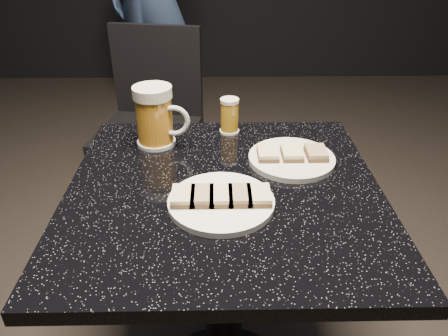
{
  "coord_description": "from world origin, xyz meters",
  "views": [
    {
      "loc": [
        -0.02,
        -0.82,
        1.28
      ],
      "look_at": [
        0.0,
        0.0,
        0.8
      ],
      "focal_mm": 35.0,
      "sensor_mm": 36.0,
      "label": 1
    }
  ],
  "objects": [
    {
      "name": "plate_large",
      "position": [
        -0.01,
        -0.07,
        0.76
      ],
      "size": [
        0.22,
        0.22,
        0.01
      ],
      "primitive_type": "cylinder",
      "color": "white",
      "rests_on": "table"
    },
    {
      "name": "plate_small",
      "position": [
        0.17,
        0.12,
        0.76
      ],
      "size": [
        0.21,
        0.21,
        0.01
      ],
      "primitive_type": "cylinder",
      "color": "white",
      "rests_on": "table"
    },
    {
      "name": "canapes_on_plate_large",
      "position": [
        -0.01,
        -0.07,
        0.77
      ],
      "size": [
        0.21,
        0.07,
        0.02
      ],
      "color": "#4C3521",
      "rests_on": "plate_large"
    },
    {
      "name": "beer_mug",
      "position": [
        -0.17,
        0.22,
        0.83
      ],
      "size": [
        0.14,
        0.1,
        0.16
      ],
      "color": "silver",
      "rests_on": "table"
    },
    {
      "name": "table",
      "position": [
        0.0,
        0.0,
        0.51
      ],
      "size": [
        0.7,
        0.7,
        0.75
      ],
      "color": "black",
      "rests_on": "floor"
    },
    {
      "name": "chair",
      "position": [
        -0.3,
        0.97,
        0.5
      ],
      "size": [
        0.48,
        0.48,
        0.87
      ],
      "color": "black",
      "rests_on": "floor"
    },
    {
      "name": "canapes_on_plate_small",
      "position": [
        0.17,
        0.12,
        0.77
      ],
      "size": [
        0.17,
        0.07,
        0.02
      ],
      "color": "#4C3521",
      "rests_on": "plate_small"
    },
    {
      "name": "beer_tumbler",
      "position": [
        0.02,
        0.29,
        0.8
      ],
      "size": [
        0.06,
        0.06,
        0.1
      ],
      "color": "silver",
      "rests_on": "table"
    }
  ]
}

